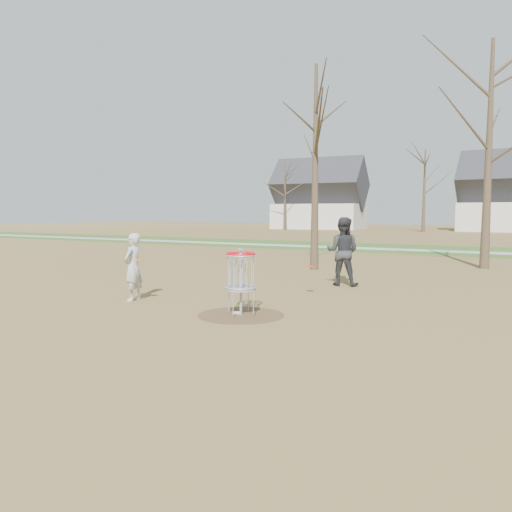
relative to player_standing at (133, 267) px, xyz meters
The scene contains 10 objects.
ground 3.28m from the player_standing, ahead, with size 160.00×160.00×0.00m, color brown.
green_band 21.06m from the player_standing, 81.32° to the left, with size 160.00×8.00×0.01m, color #2D5119.
footpath 20.07m from the player_standing, 80.89° to the left, with size 160.00×1.50×0.01m, color #9E9E99.
dirt_circle 3.28m from the player_standing, ahead, with size 1.80×1.80×0.01m, color #47331E.
player_standing is the anchor object (origin of this frame).
player_throwing 6.04m from the player_standing, 54.31° to the left, with size 0.97×0.76×2.00m, color #2B2C30.
disc_grounded 3.13m from the player_standing, ahead, with size 0.22×0.22×0.02m, color silver.
discs_in_play 2.37m from the player_standing, 32.84° to the left, with size 3.32×3.16×0.30m.
disc_golf_basket 3.18m from the player_standing, ahead, with size 0.64×0.64×1.35m.
bare_trees 36.22m from the player_standing, 82.08° to the left, with size 52.62×44.98×9.00m.
Camera 1 is at (5.35, -8.69, 2.13)m, focal length 35.00 mm.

